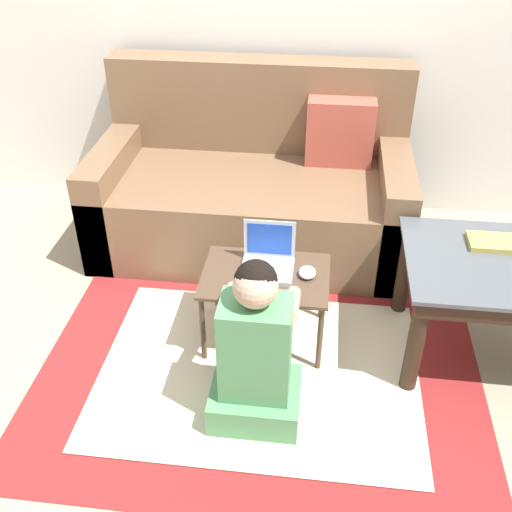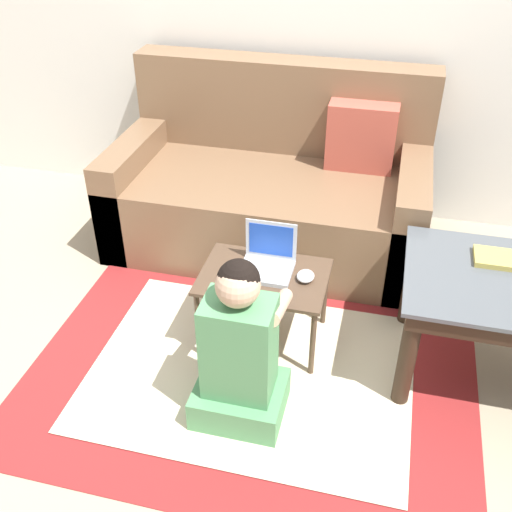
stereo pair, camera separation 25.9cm
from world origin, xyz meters
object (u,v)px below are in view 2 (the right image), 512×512
computer_mouse (306,276)px  person_seated (240,354)px  laptop_desk (264,283)px  laptop (267,263)px  couch (273,188)px  book_on_table (499,259)px

computer_mouse → person_seated: 0.49m
laptop_desk → laptop: bearing=84.4°
couch → laptop: couch is taller
couch → person_seated: 1.33m
couch → laptop_desk: couch is taller
couch → laptop: (0.16, -0.83, 0.08)m
couch → person_seated: bearing=-82.7°
person_seated → book_on_table: person_seated is taller
laptop → computer_mouse: 0.18m
laptop → person_seated: 0.49m
book_on_table → laptop_desk: bearing=-171.2°
couch → book_on_table: couch is taller
couch → computer_mouse: bearing=-68.7°
couch → book_on_table: 1.34m
couch → laptop_desk: bearing=-79.8°
person_seated → couch: bearing=97.3°
computer_mouse → book_on_table: 0.79m
laptop_desk → book_on_table: book_on_table is taller
laptop_desk → person_seated: 0.44m
laptop_desk → laptop: 0.09m
person_seated → book_on_table: bearing=32.3°
laptop → laptop_desk: bearing=-95.6°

